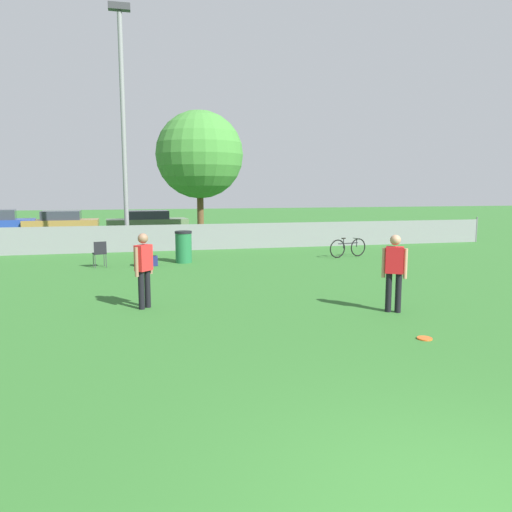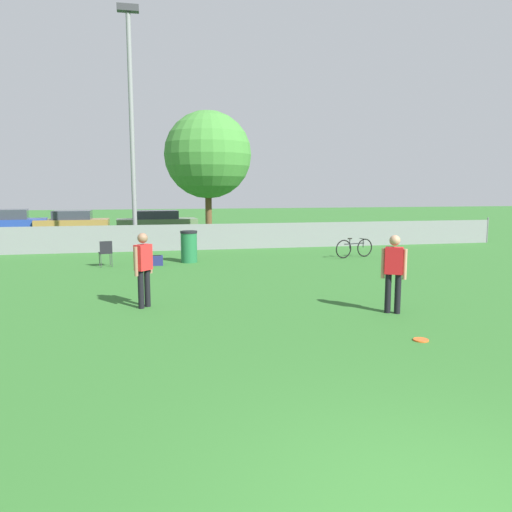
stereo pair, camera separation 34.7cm
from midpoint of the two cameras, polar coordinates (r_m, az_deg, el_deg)
fence_backline at (r=21.33m, az=-5.46°, el=2.18°), size 27.38×0.07×1.21m
light_pole at (r=22.96m, az=-13.64°, el=15.81°), size 0.90×0.36×10.24m
tree_near_pole at (r=24.81m, az=-5.11°, el=11.42°), size 4.22×4.22×6.33m
player_thrower_red at (r=11.15m, az=-11.88°, el=-1.02°), size 0.41×0.41×1.66m
player_defender_red at (r=10.85m, az=16.36°, el=-1.40°), size 0.46×0.37×1.66m
frisbee_disc at (r=9.27m, az=19.36°, el=-9.03°), size 0.27×0.27×0.03m
folding_chair_sideline at (r=17.35m, az=-16.26°, el=0.51°), size 0.49×0.49×0.87m
bicycle_sideline at (r=19.29m, az=11.68°, el=0.90°), size 1.64×0.54×0.75m
trash_bin at (r=17.79m, az=-7.12°, el=1.08°), size 0.60×0.60×1.12m
gear_bag_sideline at (r=17.36m, az=-11.20°, el=-0.52°), size 0.71×0.39×0.34m
parked_car_blue at (r=30.62m, az=-26.29°, el=3.40°), size 4.35×2.43×1.45m
parked_car_tan at (r=29.91m, az=-19.90°, el=3.59°), size 3.94×1.80×1.36m
parked_car_olive at (r=29.74m, az=-10.91°, el=3.85°), size 4.67×1.96×1.31m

